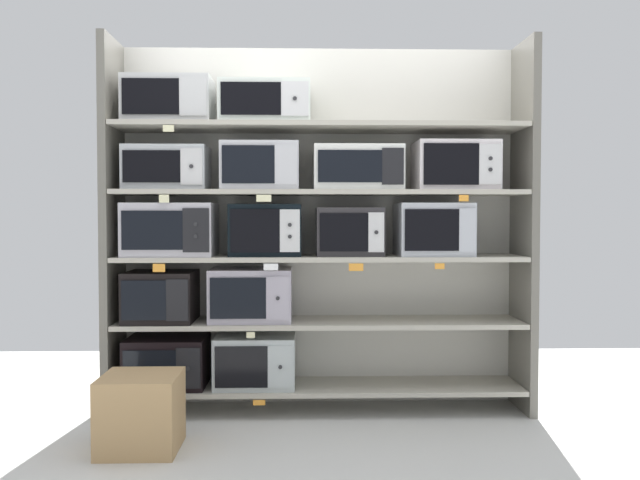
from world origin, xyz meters
name	(u,v)px	position (x,y,z in m)	size (l,w,h in m)	color
ground	(325,470)	(0.00, -1.00, -0.01)	(6.58, 6.00, 0.02)	silver
back_panel	(319,226)	(0.00, 0.25, 1.19)	(2.78, 0.04, 2.38)	beige
upright_left	(112,227)	(-1.32, 0.00, 1.19)	(0.05, 0.45, 2.38)	#68645B
upright_right	(524,227)	(1.32, 0.00, 1.19)	(0.05, 0.45, 2.38)	#68645B
shelf_0	(320,387)	(0.00, 0.00, 0.15)	(2.58, 0.45, 0.03)	#ADA899
microwave_0	(167,362)	(-0.98, 0.00, 0.33)	(0.50, 0.41, 0.31)	black
microwave_1	(255,360)	(-0.42, 0.00, 0.33)	(0.51, 0.41, 0.32)	#B0B9B9
price_tag_0	(259,403)	(-0.38, -0.23, 0.12)	(0.07, 0.00, 0.03)	orange
shelf_1	(320,323)	(0.00, 0.00, 0.57)	(2.58, 0.45, 0.03)	#ADA899
microwave_2	(161,296)	(-1.01, 0.00, 0.75)	(0.43, 0.43, 0.32)	black
microwave_3	(251,295)	(-0.44, 0.00, 0.75)	(0.52, 0.39, 0.34)	#A59EAD
price_tag_1	(251,335)	(-0.43, -0.23, 0.53)	(0.05, 0.00, 0.04)	beige
shelf_2	(320,258)	(0.00, 0.00, 0.99)	(2.58, 0.45, 0.03)	#ADA899
microwave_4	(171,230)	(-0.95, 0.00, 1.17)	(0.56, 0.44, 0.33)	#B5B1BA
microwave_5	(266,230)	(-0.35, 0.00, 1.17)	(0.45, 0.37, 0.33)	black
microwave_6	(349,232)	(0.19, 0.00, 1.16)	(0.42, 0.36, 0.31)	#2F2D2F
microwave_7	(433,229)	(0.73, 0.00, 1.17)	(0.46, 0.42, 0.34)	#B0B5BD
price_tag_2	(159,268)	(-0.98, -0.23, 0.94)	(0.07, 0.00, 0.05)	orange
price_tag_3	(271,267)	(-0.30, -0.23, 0.95)	(0.09, 0.00, 0.04)	white
price_tag_4	(356,267)	(0.21, -0.23, 0.95)	(0.09, 0.00, 0.05)	orange
price_tag_5	(440,266)	(0.73, -0.23, 0.95)	(0.06, 0.00, 0.04)	orange
shelf_3	(320,193)	(0.00, 0.00, 1.41)	(2.58, 0.45, 0.03)	#ADA899
microwave_8	(167,168)	(-0.97, 0.00, 1.56)	(0.52, 0.34, 0.28)	#B8BEC2
microwave_9	(261,167)	(-0.38, 0.00, 1.57)	(0.48, 0.43, 0.30)	#BCBCC1
microwave_10	(357,168)	(0.24, 0.00, 1.56)	(0.56, 0.41, 0.28)	silver
microwave_11	(455,166)	(0.87, 0.00, 1.58)	(0.51, 0.38, 0.31)	silver
price_tag_6	(164,199)	(-0.95, -0.23, 1.36)	(0.06, 0.00, 0.05)	beige
price_tag_7	(264,198)	(-0.35, -0.23, 1.37)	(0.09, 0.00, 0.04)	beige
price_tag_8	(464,198)	(0.87, -0.23, 1.37)	(0.06, 0.00, 0.04)	orange
shelf_4	(320,127)	(0.00, 0.00, 1.82)	(2.58, 0.45, 0.03)	#ADA899
microwave_12	(169,101)	(-0.96, 0.00, 1.99)	(0.55, 0.34, 0.29)	#BDBEBE
microwave_13	(265,104)	(-0.35, 0.00, 1.97)	(0.57, 0.42, 0.26)	silver
price_tag_9	(168,128)	(-0.92, -0.23, 1.78)	(0.07, 0.00, 0.04)	beige
shipping_carton	(141,412)	(-0.98, -0.71, 0.20)	(0.41, 0.41, 0.41)	tan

